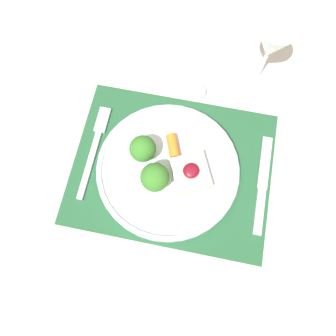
# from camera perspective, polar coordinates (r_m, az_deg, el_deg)

# --- Properties ---
(ground_plane) EXTENTS (8.00, 8.00, 0.00)m
(ground_plane) POSITION_cam_1_polar(r_m,az_deg,el_deg) (1.40, 0.35, -9.55)
(ground_plane) COLOR #4C4742
(dining_table) EXTENTS (1.16, 1.10, 0.75)m
(dining_table) POSITION_cam_1_polar(r_m,az_deg,el_deg) (0.76, 0.63, -2.17)
(dining_table) COLOR beige
(dining_table) RESTS_ON ground_plane
(placemat) EXTENTS (0.40, 0.32, 0.00)m
(placemat) POSITION_cam_1_polar(r_m,az_deg,el_deg) (0.67, 0.72, 0.07)
(placemat) COLOR #235633
(placemat) RESTS_ON dining_table
(dinner_plate) EXTENTS (0.29, 0.29, 0.08)m
(dinner_plate) POSITION_cam_1_polar(r_m,az_deg,el_deg) (0.65, -0.19, -0.13)
(dinner_plate) COLOR silver
(dinner_plate) RESTS_ON placemat
(fork) EXTENTS (0.02, 0.21, 0.01)m
(fork) POSITION_cam_1_polar(r_m,az_deg,el_deg) (0.70, -12.54, 3.98)
(fork) COLOR silver
(fork) RESTS_ON placemat
(knife) EXTENTS (0.02, 0.21, 0.01)m
(knife) POSITION_cam_1_polar(r_m,az_deg,el_deg) (0.68, 15.99, -3.81)
(knife) COLOR silver
(knife) RESTS_ON placemat
(spoon) EXTENTS (0.19, 0.04, 0.01)m
(spoon) POSITION_cam_1_polar(r_m,az_deg,el_deg) (0.75, 2.87, 13.71)
(spoon) COLOR silver
(spoon) RESTS_ON dining_table
(wine_glass_near) EXTENTS (0.08, 0.08, 0.16)m
(wine_glass_near) POSITION_cam_1_polar(r_m,az_deg,el_deg) (0.71, 17.52, 19.72)
(wine_glass_near) COLOR white
(wine_glass_near) RESTS_ON dining_table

